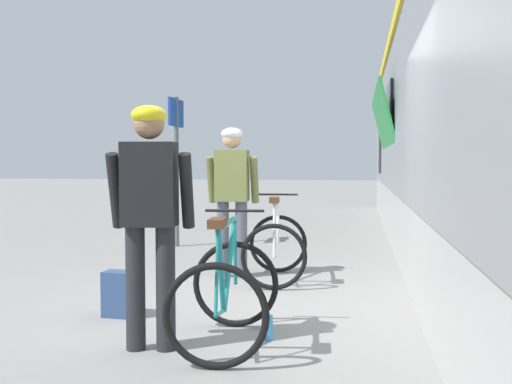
{
  "coord_description": "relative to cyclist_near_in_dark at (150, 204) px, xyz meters",
  "views": [
    {
      "loc": [
        0.77,
        -5.52,
        1.36
      ],
      "look_at": [
        -0.28,
        0.51,
        1.05
      ],
      "focal_mm": 41.68,
      "sensor_mm": 36.0,
      "label": 1
    }
  ],
  "objects": [
    {
      "name": "ground_plane",
      "position": [
        0.7,
        1.47,
        -1.05
      ],
      "size": [
        80.0,
        80.0,
        0.0
      ],
      "primitive_type": "plane",
      "color": "gray"
    },
    {
      "name": "cyclist_far_in_olive",
      "position": [
        0.01,
        2.76,
        0.0
      ],
      "size": [
        0.62,
        0.32,
        1.76
      ],
      "color": "#4C515B",
      "rests_on": "ground"
    },
    {
      "name": "bicycle_near_teal",
      "position": [
        0.52,
        0.17,
        -0.65
      ],
      "size": [
        0.79,
        1.12,
        0.99
      ],
      "color": "black",
      "rests_on": "ground"
    },
    {
      "name": "backpack_on_platform",
      "position": [
        -0.59,
        0.84,
        -0.85
      ],
      "size": [
        0.29,
        0.2,
        0.4
      ],
      "primitive_type": "cube",
      "rotation": [
        0.0,
        0.0,
        -0.09
      ],
      "color": "navy",
      "rests_on": "ground"
    },
    {
      "name": "cyclist_near_in_dark",
      "position": [
        0.0,
        0.0,
        0.0
      ],
      "size": [
        0.64,
        0.36,
        1.76
      ],
      "color": "#232328",
      "rests_on": "ground"
    },
    {
      "name": "water_bottle_near_the_bikes",
      "position": [
        0.81,
        0.37,
        -0.96
      ],
      "size": [
        0.06,
        0.06,
        0.19
      ],
      "primitive_type": "cylinder",
      "color": "#338CCC",
      "rests_on": "ground"
    },
    {
      "name": "platform_sign_post",
      "position": [
        -1.42,
        5.14,
        0.57
      ],
      "size": [
        0.08,
        0.7,
        2.4
      ],
      "color": "#595B60",
      "rests_on": "ground"
    },
    {
      "name": "bicycle_far_white",
      "position": [
        0.55,
        2.64,
        -0.65
      ],
      "size": [
        0.8,
        1.13,
        0.99
      ],
      "color": "black",
      "rests_on": "ground"
    }
  ]
}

